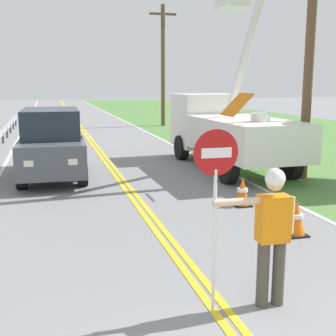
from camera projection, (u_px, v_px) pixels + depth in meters
grass_verge_right at (296, 134)px, 25.10m from camera, size 16.00×110.00×0.01m
centerline_yellow_left at (89, 141)px, 22.10m from camera, size 0.11×110.00×0.01m
centerline_yellow_right at (93, 141)px, 22.15m from camera, size 0.11×110.00×0.01m
edge_line_right at (160, 139)px, 23.05m from camera, size 0.12×110.00×0.01m
edge_line_left at (16, 143)px, 21.20m from camera, size 0.12×110.00×0.01m
flagger_worker at (272, 229)px, 5.56m from camera, size 1.09×0.26×1.83m
stop_sign_paddle at (215, 181)px, 5.27m from camera, size 0.56×0.04×2.33m
utility_bucket_truck at (226, 125)px, 15.14m from camera, size 2.67×6.86×6.04m
oncoming_suv_nearest at (52, 143)px, 13.44m from camera, size 2.01×4.65×2.10m
utility_pole_near at (311, 31)px, 12.70m from camera, size 1.80×0.28×8.35m
utility_pole_mid at (163, 64)px, 29.43m from camera, size 1.80×0.28×7.94m
traffic_cone_lead at (296, 218)px, 8.34m from camera, size 0.40×0.40×0.70m
traffic_cone_mid at (242, 192)px, 10.37m from camera, size 0.40×0.40×0.70m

